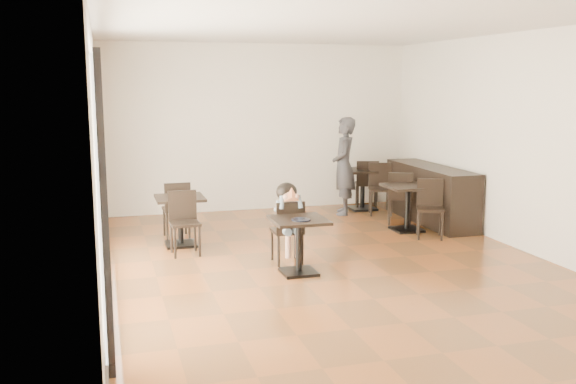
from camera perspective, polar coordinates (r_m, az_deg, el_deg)
name	(u,v)px	position (r m, az deg, el deg)	size (l,w,h in m)	color
floor	(328,263)	(8.95, 3.58, -6.30)	(6.00, 8.00, 0.01)	brown
ceiling	(331,25)	(8.63, 3.82, 14.56)	(6.00, 8.00, 0.01)	silver
wall_back	(259,128)	(12.47, -2.59, 5.73)	(6.00, 0.01, 3.20)	beige
wall_front	(510,200)	(5.11, 19.12, -0.64)	(6.00, 0.01, 3.20)	beige
wall_left	(97,155)	(8.14, -16.63, 3.19)	(0.01, 8.00, 3.20)	beige
wall_right	(521,142)	(10.07, 20.02, 4.19)	(0.01, 8.00, 3.20)	beige
storefront_window	(100,177)	(7.67, -16.34, 1.31)	(0.04, 4.50, 2.60)	white
child_table	(299,246)	(8.36, 0.96, -4.84)	(0.69, 0.69, 0.73)	black
child_chair	(287,231)	(8.85, -0.09, -3.51)	(0.40, 0.40, 0.88)	black
child	(287,223)	(8.83, -0.09, -2.79)	(0.40, 0.56, 1.11)	slate
plate	(301,220)	(8.18, 1.17, -2.47)	(0.25, 0.25, 0.01)	black
pizza_slice	(291,196)	(8.57, 0.26, -0.40)	(0.26, 0.20, 0.06)	#E1C07A
adult_patron	(344,166)	(12.09, 4.99, 2.31)	(0.67, 0.44, 1.83)	#353539
cafe_table_mid	(407,208)	(10.93, 10.56, -1.41)	(0.73, 0.73, 0.78)	black
cafe_table_left	(180,221)	(9.91, -9.54, -2.57)	(0.72, 0.72, 0.76)	black
cafe_table_back	(362,189)	(12.63, 6.63, 0.24)	(0.76, 0.76, 0.80)	black
chair_mid_a	(400,197)	(11.45, 9.90, -0.48)	(0.42, 0.42, 0.93)	black
chair_mid_b	(430,209)	(10.49, 12.53, -1.50)	(0.42, 0.42, 0.93)	black
chair_left_a	(176,209)	(10.43, -9.91, -1.53)	(0.41, 0.41, 0.92)	black
chair_left_b	(185,224)	(9.36, -9.15, -2.80)	(0.41, 0.41, 0.92)	black
chair_back_a	(367,184)	(12.78, 7.01, 0.71)	(0.43, 0.43, 0.96)	black
chair_back_b	(381,189)	(12.17, 8.24, 0.23)	(0.43, 0.43, 0.96)	black
service_counter	(431,194)	(11.70, 12.56, -0.19)	(0.60, 2.40, 1.00)	black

